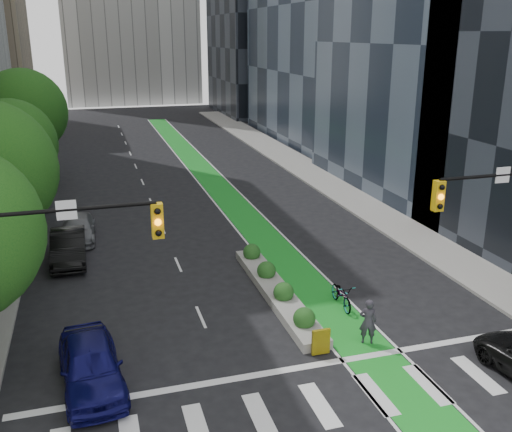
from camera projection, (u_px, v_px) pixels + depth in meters
ground at (308, 387)px, 19.32m from camera, size 160.00×160.00×0.00m
sidewalk_left at (12, 208)px, 38.91m from camera, size 3.60×90.00×0.15m
sidewalk_right at (331, 183)px, 45.32m from camera, size 3.60×90.00×0.15m
bike_lane_paint at (209, 177)px, 47.51m from camera, size 2.20×70.00×0.01m
building_dark_end at (267, 15)px, 82.53m from camera, size 14.00×18.00×28.00m
tree_midfar at (11, 145)px, 34.90m from camera, size 5.60×5.60×7.76m
tree_far at (24, 112)px, 43.80m from camera, size 6.60×6.60×9.00m
signal_left at (17, 284)px, 15.92m from camera, size 6.14×0.51×7.20m
median_planter at (276, 288)px, 25.96m from camera, size 1.20×10.26×1.10m
bicycle at (342, 294)px, 24.91m from camera, size 0.86×2.19×1.13m
cyclist at (368, 321)px, 21.84m from camera, size 0.78×0.64×1.85m
parked_car_left_near at (91, 365)px, 19.12m from camera, size 2.41×5.07×1.67m
parked_car_left_mid at (68, 247)px, 29.80m from camera, size 1.73×4.93×1.62m
parked_car_left_far at (78, 229)px, 33.03m from camera, size 2.01×4.61×1.32m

